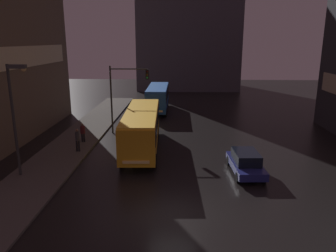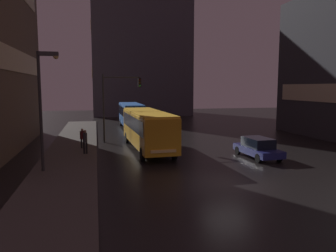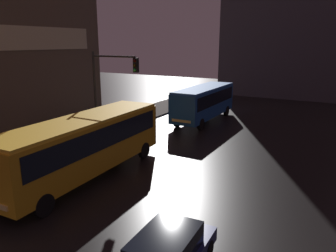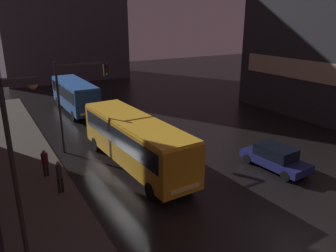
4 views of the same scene
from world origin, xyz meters
name	(u,v)px [view 1 (image 1 of 4)]	position (x,y,z in m)	size (l,w,h in m)	color
ground_plane	(173,214)	(0.00, 0.00, 0.00)	(120.00, 120.00, 0.00)	black
sidewalk_left	(68,149)	(-9.00, 10.00, 0.07)	(4.00, 48.00, 0.15)	#47423D
building_far_backdrop	(188,20)	(1.54, 47.40, 12.25)	(18.07, 12.00, 24.51)	#423D47
bus_near	(142,126)	(-2.84, 10.33, 2.02)	(3.06, 11.00, 3.27)	orange
bus_far	(158,96)	(-2.59, 25.43, 1.94)	(2.51, 9.15, 3.15)	#194793
car_taxi	(246,162)	(4.76, 5.65, 0.77)	(2.09, 4.51, 1.51)	navy
pedestrian_near	(77,138)	(-7.86, 9.20, 1.22)	(0.45, 0.45, 1.84)	black
pedestrian_mid	(83,131)	(-8.16, 11.66, 1.14)	(0.56, 0.56, 1.66)	black
traffic_light_main	(124,88)	(-5.04, 15.12, 4.41)	(3.69, 0.35, 6.48)	#2D2D2D
street_lamp_sidewalk	(16,103)	(-9.99, 4.38, 4.97)	(1.25, 0.36, 7.22)	#2D2D2D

